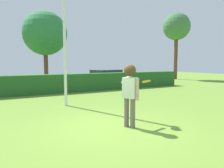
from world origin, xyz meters
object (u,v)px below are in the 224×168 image
object	(u,v)px
maple_tree	(177,27)
frisbee	(146,81)
person	(130,87)
parked_car_black	(106,77)
lamppost	(64,19)
birch_tree	(45,34)

from	to	relation	value
maple_tree	frisbee	bearing A→B (deg)	-138.71
person	frisbee	distance (m)	0.67
parked_car_black	maple_tree	distance (m)	10.94
maple_tree	parked_car_black	bearing A→B (deg)	-169.58
lamppost	maple_tree	size ratio (longest dim) A/B	0.92
lamppost	parked_car_black	bearing A→B (deg)	50.00
person	birch_tree	xyz separation A→B (m)	(0.98, 14.12, 3.14)
lamppost	frisbee	bearing A→B (deg)	-72.17
parked_car_black	lamppost	bearing A→B (deg)	-130.00
frisbee	maple_tree	bearing A→B (deg)	41.29
frisbee	maple_tree	size ratio (longest dim) A/B	0.04
birch_tree	maple_tree	size ratio (longest dim) A/B	0.86
parked_car_black	birch_tree	size ratio (longest dim) A/B	0.72
parked_car_black	person	bearing A→B (deg)	-115.11
person	parked_car_black	world-z (taller)	person
maple_tree	lamppost	bearing A→B (deg)	-151.12
frisbee	maple_tree	distance (m)	18.99
parked_car_black	maple_tree	xyz separation A→B (m)	(9.61, 1.77, 4.93)
person	birch_tree	world-z (taller)	birch_tree
lamppost	parked_car_black	distance (m)	9.07
person	maple_tree	size ratio (longest dim) A/B	0.25
frisbee	parked_car_black	xyz separation A→B (m)	(4.28, 10.43, -0.59)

